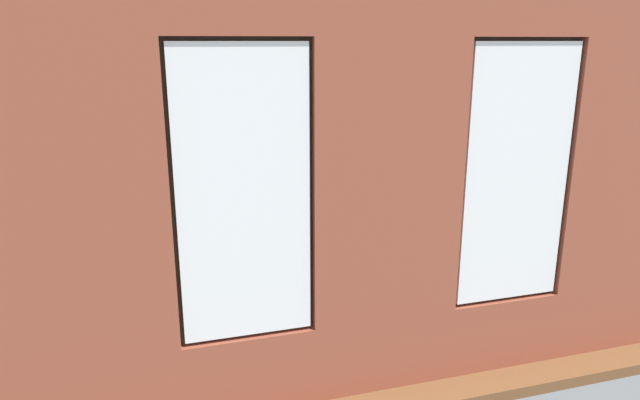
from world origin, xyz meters
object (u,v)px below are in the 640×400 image
at_px(remote_black, 355,231).
at_px(potted_plant_near_tv, 75,285).
at_px(papasan_chair, 198,207).
at_px(potted_plant_corner_far_left, 612,255).
at_px(remote_gray, 341,240).
at_px(couch_by_window, 264,326).
at_px(coffee_table, 329,243).
at_px(tv_flatscreen, 26,236).
at_px(cup_ceramic, 329,235).
at_px(potted_plant_between_couches, 417,270).
at_px(potted_plant_mid_room_small, 330,223).
at_px(media_console, 34,292).
at_px(couch_left, 494,229).
at_px(table_plant_small, 312,228).
at_px(remote_silver, 298,245).

relative_size(remote_black, potted_plant_near_tv, 0.15).
bearing_deg(papasan_chair, potted_plant_corner_far_left, 136.66).
bearing_deg(remote_gray, couch_by_window, -126.29).
bearing_deg(couch_by_window, coffee_table, -123.67).
distance_m(tv_flatscreen, potted_plant_near_tv, 1.21).
height_order(remote_gray, potted_plant_corner_far_left, potted_plant_corner_far_left).
bearing_deg(tv_flatscreen, cup_ceramic, -176.97).
bearing_deg(papasan_chair, potted_plant_between_couches, 116.43).
distance_m(cup_ceramic, potted_plant_mid_room_small, 0.92).
xyz_separation_m(couch_by_window, cup_ceramic, (-1.13, -1.70, 0.16)).
bearing_deg(papasan_chair, tv_flatscreen, 47.18).
bearing_deg(media_console, potted_plant_between_couches, 157.50).
xyz_separation_m(couch_left, cup_ceramic, (2.30, 0.02, 0.16)).
relative_size(table_plant_small, remote_black, 1.22).
xyz_separation_m(couch_by_window, potted_plant_mid_room_small, (-1.42, -2.56, 0.02)).
bearing_deg(potted_plant_corner_far_left, tv_flatscreen, -16.02).
bearing_deg(remote_silver, remote_gray, 27.79).
relative_size(remote_black, potted_plant_corner_far_left, 0.17).
bearing_deg(couch_by_window, remote_black, -129.33).
relative_size(media_console, potted_plant_mid_room_small, 2.43).
bearing_deg(remote_gray, potted_plant_corner_far_left, -33.52).
bearing_deg(cup_ceramic, potted_plant_corner_far_left, 143.71).
height_order(remote_gray, tv_flatscreen, tv_flatscreen).
bearing_deg(potted_plant_near_tv, potted_plant_between_couches, 172.31).
bearing_deg(potted_plant_near_tv, remote_black, -155.50).
bearing_deg(potted_plant_near_tv, tv_flatscreen, -62.89).
relative_size(couch_by_window, remote_gray, 12.05).
height_order(cup_ceramic, media_console, cup_ceramic).
bearing_deg(couch_left, coffee_table, -84.84).
distance_m(cup_ceramic, potted_plant_near_tv, 2.96).
distance_m(couch_by_window, coffee_table, 2.04).
xyz_separation_m(tv_flatscreen, papasan_chair, (-1.84, -1.99, -0.41)).
xyz_separation_m(remote_silver, potted_plant_between_couches, (-0.76, 1.52, 0.20)).
relative_size(tv_flatscreen, potted_plant_between_couches, 1.13).
bearing_deg(media_console, couch_by_window, 143.86).
height_order(media_console, potted_plant_mid_room_small, potted_plant_mid_room_small).
distance_m(couch_left, remote_gray, 2.20).
distance_m(couch_by_window, table_plant_small, 2.06).
xyz_separation_m(remote_black, potted_plant_near_tv, (3.06, 1.39, 0.26)).
height_order(couch_left, papasan_chair, couch_left).
bearing_deg(potted_plant_corner_far_left, remote_silver, -30.21).
bearing_deg(papasan_chair, table_plant_small, 125.22).
distance_m(couch_left, tv_flatscreen, 5.55).
bearing_deg(table_plant_small, remote_silver, 44.10).
xyz_separation_m(table_plant_small, potted_plant_corner_far_left, (-2.62, 1.91, 0.08)).
xyz_separation_m(couch_by_window, potted_plant_corner_far_left, (-3.58, 0.10, 0.30)).
bearing_deg(tv_flatscreen, table_plant_small, -174.78).
height_order(cup_ceramic, potted_plant_near_tv, potted_plant_near_tv).
height_order(table_plant_small, remote_black, table_plant_small).
bearing_deg(couch_by_window, papasan_chair, -85.96).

